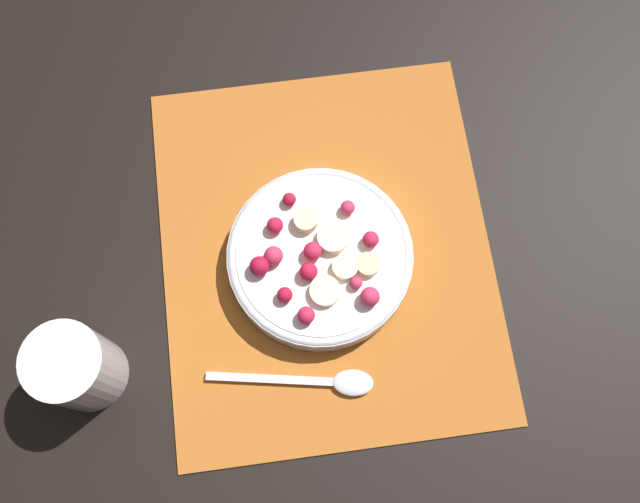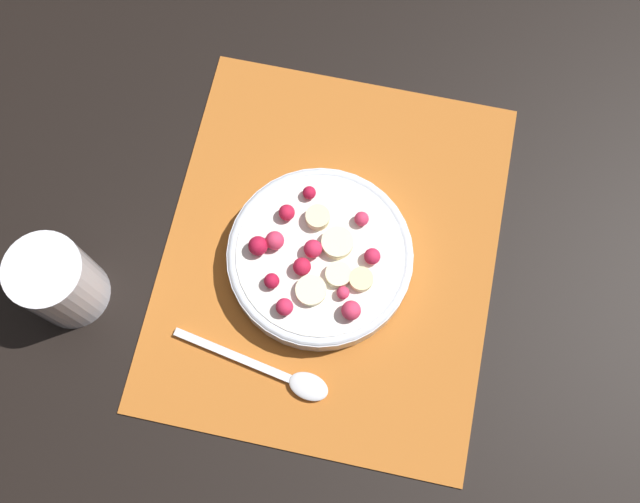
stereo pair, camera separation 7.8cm
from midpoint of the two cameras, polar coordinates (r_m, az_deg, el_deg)
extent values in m
plane|color=black|center=(0.82, -2.17, -0.37)|extent=(3.00, 3.00, 0.00)
cube|color=#B26023|center=(0.82, -2.18, -0.31)|extent=(0.45, 0.38, 0.01)
cylinder|color=silver|center=(0.80, -2.74, -0.97)|extent=(0.21, 0.21, 0.03)
torus|color=silver|center=(0.79, -2.78, -0.74)|extent=(0.21, 0.21, 0.01)
cylinder|color=white|center=(0.79, -2.80, -0.64)|extent=(0.19, 0.19, 0.00)
cylinder|color=#F4EAB7|center=(0.77, -2.46, -3.67)|extent=(0.04, 0.04, 0.01)
cylinder|color=beige|center=(0.79, -3.92, 2.07)|extent=(0.04, 0.04, 0.01)
cylinder|color=#F4EAB7|center=(0.78, -1.75, 0.72)|extent=(0.05, 0.05, 0.01)
cylinder|color=#F4EAB7|center=(0.77, -0.82, -1.74)|extent=(0.03, 0.03, 0.01)
cylinder|color=beige|center=(0.77, 1.04, -1.52)|extent=(0.04, 0.04, 0.01)
sphere|color=red|center=(0.77, -3.78, -2.08)|extent=(0.02, 0.02, 0.02)
sphere|color=#DB3356|center=(0.78, -6.57, -0.79)|extent=(0.02, 0.02, 0.02)
sphere|color=#D12347|center=(0.77, -3.42, -0.44)|extent=(0.02, 0.02, 0.02)
sphere|color=#DB3356|center=(0.76, 1.14, -4.12)|extent=(0.02, 0.02, 0.02)
sphere|color=#DB3356|center=(0.77, 0.04, -3.00)|extent=(0.01, 0.01, 0.01)
sphere|color=#DB3356|center=(0.79, -0.54, 3.09)|extent=(0.02, 0.02, 0.02)
sphere|color=#B21433|center=(0.77, -5.72, -3.95)|extent=(0.02, 0.02, 0.02)
sphere|color=red|center=(0.79, -6.41, 1.65)|extent=(0.02, 0.02, 0.02)
sphere|color=#D12347|center=(0.76, -4.03, -5.59)|extent=(0.02, 0.02, 0.02)
sphere|color=#B21433|center=(0.80, -5.23, 3.73)|extent=(0.02, 0.02, 0.02)
sphere|color=#B21433|center=(0.77, -7.71, -1.63)|extent=(0.02, 0.02, 0.02)
sphere|color=#D12347|center=(0.78, 1.28, 0.52)|extent=(0.02, 0.02, 0.02)
cube|color=silver|center=(0.79, -6.83, -10.56)|extent=(0.03, 0.14, 0.00)
ellipsoid|color=silver|center=(0.78, -0.18, -10.93)|extent=(0.04, 0.05, 0.01)
cylinder|color=white|center=(0.80, -21.58, -9.11)|extent=(0.08, 0.08, 0.10)
camera|label=1|loc=(0.04, -92.90, -9.35)|focal=40.00mm
camera|label=2|loc=(0.04, 87.10, 9.35)|focal=40.00mm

